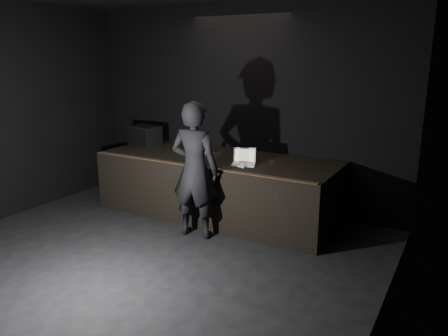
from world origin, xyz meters
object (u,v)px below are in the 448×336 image
laptop (244,160)px  beer_can (205,151)px  stage_riser (218,186)px  stage_monitor (145,136)px  person (195,170)px

laptop → beer_can: size_ratio=2.76×
stage_riser → laptop: (0.61, -0.23, 0.56)m
stage_riser → beer_can: beer_can is taller
laptop → beer_can: 0.88m
stage_monitor → laptop: size_ratio=1.39×
person → stage_riser: bearing=-86.7°
laptop → stage_monitor: bearing=149.4°
stage_riser → stage_monitor: bearing=174.8°
stage_monitor → person: 2.16m
beer_can → person: bearing=-66.0°
person → beer_can: bearing=-73.3°
beer_can → stage_monitor: bearing=173.7°
stage_riser → laptop: size_ratio=9.14×
stage_monitor → beer_can: 1.44m
stage_monitor → beer_can: (1.43, -0.16, -0.10)m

